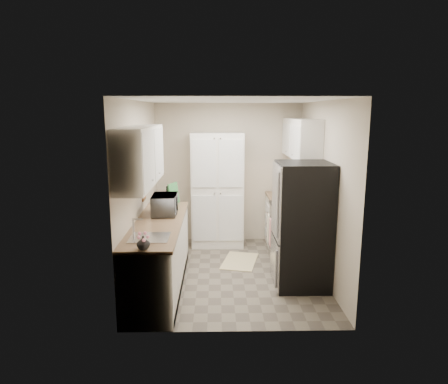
% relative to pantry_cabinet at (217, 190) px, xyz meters
% --- Properties ---
extents(ground, '(3.20, 3.20, 0.00)m').
position_rel_pantry_cabinet_xyz_m(ground, '(0.20, -1.32, -1.00)').
color(ground, '#665B4C').
rests_on(ground, ground).
extents(room_shell, '(2.64, 3.24, 2.52)m').
position_rel_pantry_cabinet_xyz_m(room_shell, '(0.18, -1.32, 0.63)').
color(room_shell, beige).
rests_on(room_shell, ground).
extents(pantry_cabinet, '(0.90, 0.55, 2.00)m').
position_rel_pantry_cabinet_xyz_m(pantry_cabinet, '(0.00, 0.00, 0.00)').
color(pantry_cabinet, silver).
rests_on(pantry_cabinet, ground).
extents(base_cabinet_left, '(0.60, 2.30, 0.88)m').
position_rel_pantry_cabinet_xyz_m(base_cabinet_left, '(-0.79, -1.75, -0.56)').
color(base_cabinet_left, silver).
rests_on(base_cabinet_left, ground).
extents(countertop_left, '(0.63, 2.33, 0.04)m').
position_rel_pantry_cabinet_xyz_m(countertop_left, '(-0.79, -1.75, -0.10)').
color(countertop_left, '#846647').
rests_on(countertop_left, base_cabinet_left).
extents(base_cabinet_right, '(0.60, 0.80, 0.88)m').
position_rel_pantry_cabinet_xyz_m(base_cabinet_right, '(1.19, -0.12, -0.56)').
color(base_cabinet_right, silver).
rests_on(base_cabinet_right, ground).
extents(countertop_right, '(0.63, 0.83, 0.04)m').
position_rel_pantry_cabinet_xyz_m(countertop_right, '(1.19, -0.12, -0.10)').
color(countertop_right, '#846647').
rests_on(countertop_right, base_cabinet_right).
extents(electric_range, '(0.71, 0.78, 1.13)m').
position_rel_pantry_cabinet_xyz_m(electric_range, '(1.17, -0.93, -0.52)').
color(electric_range, '#B7B7BC').
rests_on(electric_range, ground).
extents(refrigerator, '(0.70, 0.72, 1.70)m').
position_rel_pantry_cabinet_xyz_m(refrigerator, '(1.14, -1.73, -0.15)').
color(refrigerator, '#B7B7BC').
rests_on(refrigerator, ground).
extents(microwave, '(0.36, 0.52, 0.28)m').
position_rel_pantry_cabinet_xyz_m(microwave, '(-0.75, -1.36, 0.06)').
color(microwave, '#A2A3A7').
rests_on(microwave, countertop_left).
extents(wine_bottle, '(0.07, 0.07, 0.29)m').
position_rel_pantry_cabinet_xyz_m(wine_bottle, '(-0.77, -0.92, 0.07)').
color(wine_bottle, black).
rests_on(wine_bottle, countertop_left).
extents(flower_vase, '(0.19, 0.19, 0.15)m').
position_rel_pantry_cabinet_xyz_m(flower_vase, '(-0.79, -2.83, -0.01)').
color(flower_vase, white).
rests_on(flower_vase, countertop_left).
extents(cutting_board, '(0.13, 0.25, 0.33)m').
position_rel_pantry_cabinet_xyz_m(cutting_board, '(-0.69, -0.71, 0.09)').
color(cutting_board, '#32803D').
rests_on(cutting_board, countertop_left).
extents(toaster_oven, '(0.36, 0.42, 0.21)m').
position_rel_pantry_cabinet_xyz_m(toaster_oven, '(1.21, -0.09, 0.03)').
color(toaster_oven, '#BABBBF').
rests_on(toaster_oven, countertop_right).
extents(fruit_basket, '(0.34, 0.34, 0.11)m').
position_rel_pantry_cabinet_xyz_m(fruit_basket, '(1.23, -0.09, 0.19)').
color(fruit_basket, orange).
rests_on(fruit_basket, toaster_oven).
extents(kitchen_mat, '(0.67, 0.89, 0.01)m').
position_rel_pantry_cabinet_xyz_m(kitchen_mat, '(0.35, -0.85, -0.99)').
color(kitchen_mat, beige).
rests_on(kitchen_mat, ground).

